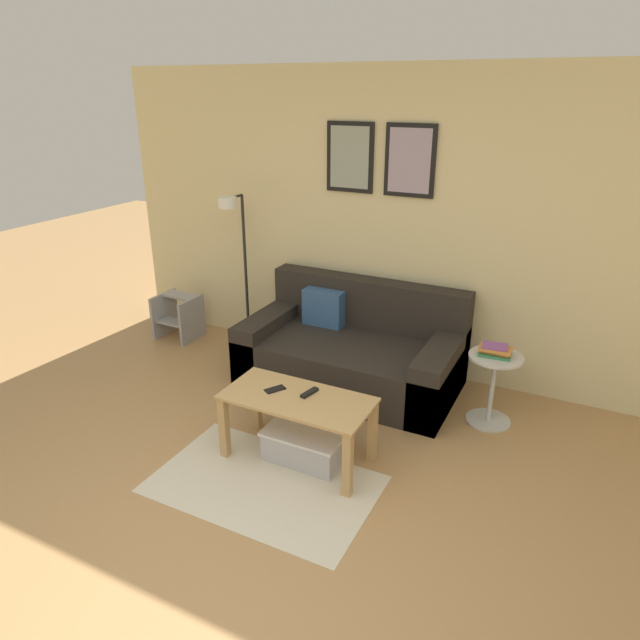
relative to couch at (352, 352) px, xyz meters
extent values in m
plane|color=tan|center=(0.23, -2.39, -0.28)|extent=(16.00, 16.00, 0.00)
cube|color=beige|center=(0.23, 0.50, 1.00)|extent=(5.60, 0.06, 2.55)
cube|color=black|center=(-0.26, 0.45, 1.55)|extent=(0.42, 0.02, 0.57)
cube|color=#939E8E|center=(-0.26, 0.44, 1.55)|extent=(0.35, 0.01, 0.50)
cube|color=black|center=(0.27, 0.45, 1.55)|extent=(0.42, 0.02, 0.57)
cube|color=#A393A8|center=(0.27, 0.44, 1.55)|extent=(0.35, 0.01, 0.50)
cube|color=beige|center=(0.06, -1.53, -0.27)|extent=(1.42, 0.88, 0.01)
cube|color=#28231E|center=(0.01, -0.06, -0.08)|extent=(1.78, 0.97, 0.40)
cube|color=#28231E|center=(0.01, 0.33, 0.34)|extent=(1.78, 0.20, 0.43)
cube|color=#28231E|center=(-0.77, -0.06, -0.02)|extent=(0.24, 0.97, 0.52)
cube|color=#28231E|center=(0.78, -0.06, -0.02)|extent=(0.24, 0.97, 0.52)
cube|color=#335684|center=(-0.35, 0.16, 0.29)|extent=(0.36, 0.14, 0.32)
cube|color=tan|center=(0.12, -1.18, 0.19)|extent=(1.00, 0.48, 0.02)
cube|color=tan|center=(-0.34, -1.38, -0.05)|extent=(0.06, 0.06, 0.45)
cube|color=tan|center=(0.58, -1.38, -0.05)|extent=(0.06, 0.06, 0.45)
cube|color=tan|center=(-0.34, -0.98, -0.05)|extent=(0.06, 0.06, 0.45)
cube|color=tan|center=(0.58, -0.98, -0.05)|extent=(0.06, 0.06, 0.45)
cube|color=#B2B2B7|center=(0.17, -1.16, -0.18)|extent=(0.52, 0.33, 0.20)
cube|color=silver|center=(0.17, -1.16, -0.07)|extent=(0.54, 0.36, 0.02)
cylinder|color=black|center=(-1.24, 0.29, -0.27)|extent=(0.23, 0.23, 0.02)
cylinder|color=black|center=(-1.24, 0.29, 0.46)|extent=(0.03, 0.03, 1.44)
cylinder|color=black|center=(-1.24, 0.17, 1.18)|extent=(0.02, 0.23, 0.02)
cylinder|color=white|center=(-1.24, 0.06, 1.15)|extent=(0.17, 0.17, 0.09)
cylinder|color=silver|center=(1.19, -0.12, -0.27)|extent=(0.33, 0.33, 0.01)
cylinder|color=silver|center=(1.19, -0.12, 0.00)|extent=(0.04, 0.04, 0.52)
cylinder|color=silver|center=(1.19, -0.12, 0.27)|extent=(0.39, 0.39, 0.02)
cube|color=#387F4C|center=(1.18, -0.11, 0.29)|extent=(0.24, 0.19, 0.02)
cube|color=#D18438|center=(1.18, -0.10, 0.31)|extent=(0.22, 0.13, 0.02)
cube|color=#D18438|center=(1.18, -0.12, 0.33)|extent=(0.23, 0.14, 0.02)
cube|color=#8C4C93|center=(1.17, -0.12, 0.35)|extent=(0.19, 0.15, 0.02)
cube|color=black|center=(0.17, -1.10, 0.21)|extent=(0.07, 0.16, 0.02)
cube|color=black|center=(-0.06, -1.16, 0.20)|extent=(0.13, 0.15, 0.01)
cube|color=#99999E|center=(-2.13, 0.08, -0.06)|extent=(0.03, 0.38, 0.43)
cube|color=#99999E|center=(-1.77, 0.08, -0.06)|extent=(0.03, 0.38, 0.43)
cube|color=#99999E|center=(-1.95, 0.02, -0.10)|extent=(0.33, 0.17, 0.02)
cube|color=#99999E|center=(-1.95, 0.15, 0.15)|extent=(0.33, 0.17, 0.02)
camera|label=1|loc=(1.73, -4.03, 2.09)|focal=32.00mm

